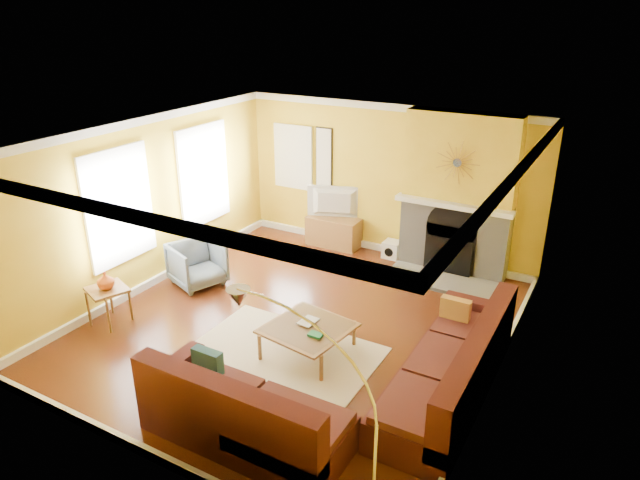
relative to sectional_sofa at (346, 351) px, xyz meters
The scene contains 27 objects.
floor 1.56m from the sectional_sofa, 142.82° to the left, with size 5.50×6.00×0.02m, color #602B14.
ceiling 2.71m from the sectional_sofa, 142.82° to the left, with size 5.50×6.00×0.02m, color white.
wall_back 4.18m from the sectional_sofa, 106.86° to the left, with size 5.50×0.02×2.70m, color gold.
wall_front 2.58m from the sectional_sofa, 119.30° to the right, with size 5.50×0.02×2.70m, color gold.
wall_left 4.14m from the sectional_sofa, 167.17° to the left, with size 0.02×6.00×2.70m, color gold.
wall_right 2.02m from the sectional_sofa, 29.70° to the left, with size 0.02×6.00×2.70m, color gold.
baseboard 1.54m from the sectional_sofa, 142.82° to the left, with size 5.50×6.00×0.12m, color white, non-canonical shape.
crown_molding 2.65m from the sectional_sofa, 142.82° to the left, with size 5.50×6.00×0.12m, color white, non-canonical shape.
window_left_near 4.60m from the sectional_sofa, 150.62° to the left, with size 0.06×1.22×1.72m, color white.
window_left_far 4.05m from the sectional_sofa, behind, with size 0.06×1.22×1.72m, color white.
window_back 5.06m from the sectional_sofa, 128.64° to the left, with size 0.82×0.06×1.22m, color white.
wall_art 4.71m from the sectional_sofa, 122.18° to the left, with size 0.34×0.04×1.14m, color white.
fireplace 3.81m from the sectional_sofa, 87.44° to the left, with size 1.80×0.40×2.70m, color gray, non-canonical shape.
mantel 3.55m from the sectional_sofa, 87.26° to the left, with size 1.92×0.22×0.08m, color white.
hearth 3.18m from the sectional_sofa, 87.00° to the left, with size 1.80×0.70×0.06m, color gray.
sunburst 3.78m from the sectional_sofa, 87.27° to the left, with size 0.70×0.04×0.70m, color olive, non-canonical shape.
rug 1.07m from the sectional_sofa, behind, with size 2.40×1.80×0.02m, color beige.
sectional_sofa is the anchor object (origin of this frame).
coffee_table 0.82m from the sectional_sofa, 155.14° to the left, with size 1.00×1.00×0.40m, color white, non-canonical shape.
media_console 4.24m from the sectional_sofa, 119.88° to the left, with size 1.00×0.45×0.55m, color olive.
tv 4.25m from the sectional_sofa, 119.88° to the left, with size 1.02×0.13×0.59m, color black.
subwoofer 3.83m from the sectional_sofa, 104.16° to the left, with size 0.30×0.30×0.30m, color white.
armchair 3.48m from the sectional_sofa, 160.28° to the left, with size 0.76×0.78×0.71m, color slate.
side_table 3.59m from the sectional_sofa, behind, with size 0.50×0.50×0.55m, color olive, non-canonical shape.
vase 3.59m from the sectional_sofa, behind, with size 0.24×0.24×0.25m, color #D8591E.
book 0.96m from the sectional_sofa, 153.49° to the left, with size 0.20×0.27×0.03m, color white.
arc_lamp 2.10m from the sectional_sofa, 71.46° to the right, with size 1.35×0.36×2.12m, color silver, non-canonical shape.
Camera 1 is at (3.71, -6.03, 4.25)m, focal length 32.00 mm.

